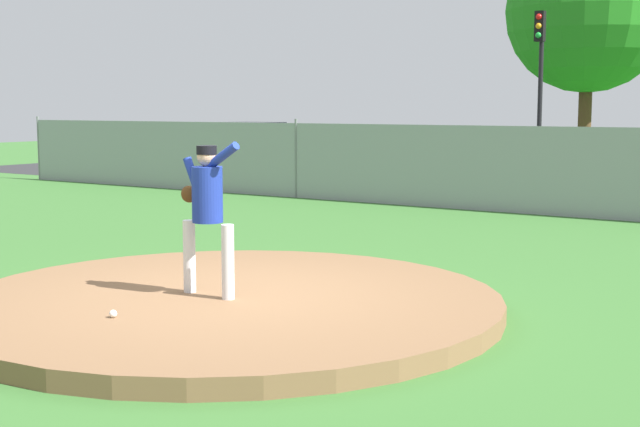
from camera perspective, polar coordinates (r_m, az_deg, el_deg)
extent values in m
plane|color=#386B2D|center=(14.43, 9.55, -1.76)|extent=(80.00, 80.00, 0.00)
cube|color=#2B2B2D|center=(22.39, 18.62, 1.05)|extent=(44.00, 7.00, 0.01)
cylinder|color=brown|center=(9.38, -5.93, -5.81)|extent=(5.75, 5.75, 0.19)
cylinder|color=silver|center=(9.46, -8.46, -2.76)|extent=(0.13, 0.13, 0.78)
cylinder|color=silver|center=(9.06, -5.99, -3.15)|extent=(0.13, 0.13, 0.78)
cylinder|color=navy|center=(9.17, -7.32, 1.23)|extent=(0.32, 0.32, 0.58)
cylinder|color=navy|center=(9.02, -6.49, 3.60)|extent=(0.50, 0.12, 0.34)
cylinder|color=navy|center=(9.27, -8.17, 2.23)|extent=(0.28, 0.11, 0.46)
ellipsoid|color=#4C2D14|center=(9.40, -8.49, 1.25)|extent=(0.20, 0.12, 0.18)
sphere|color=tan|center=(9.14, -7.36, 3.67)|extent=(0.20, 0.20, 0.20)
cylinder|color=black|center=(9.13, -7.36, 4.10)|extent=(0.21, 0.21, 0.09)
sphere|color=white|center=(8.53, -13.26, -6.34)|extent=(0.07, 0.07, 0.07)
cube|color=gray|center=(18.04, 14.90, 2.66)|extent=(31.36, 0.03, 1.77)
cylinder|color=slate|center=(27.49, -17.76, 4.06)|extent=(0.07, 0.07, 1.87)
cylinder|color=slate|center=(20.94, -1.55, 3.59)|extent=(0.07, 0.07, 1.87)
cube|color=silver|center=(27.32, -5.28, 3.73)|extent=(2.09, 4.78, 0.65)
cube|color=black|center=(27.29, -5.30, 5.16)|extent=(1.84, 2.66, 0.71)
cylinder|color=black|center=(28.44, -3.31, 3.22)|extent=(1.97, 0.73, 0.64)
cylinder|color=black|center=(26.28, -7.40, 2.87)|extent=(1.97, 0.73, 0.64)
cone|color=orange|center=(21.34, 12.31, 1.73)|extent=(0.32, 0.32, 0.55)
cube|color=black|center=(21.36, 12.29, 1.04)|extent=(0.40, 0.40, 0.03)
cylinder|color=black|center=(27.64, 14.08, 7.43)|extent=(0.14, 0.14, 4.99)
cube|color=black|center=(27.57, 14.07, 11.69)|extent=(0.28, 0.24, 0.90)
sphere|color=red|center=(27.48, 14.00, 12.27)|extent=(0.18, 0.18, 0.18)
sphere|color=orange|center=(27.46, 13.99, 11.71)|extent=(0.18, 0.18, 0.18)
sphere|color=green|center=(27.44, 13.97, 11.15)|extent=(0.18, 0.18, 0.18)
cylinder|color=#4C331E|center=(32.16, 16.78, 5.90)|extent=(0.45, 0.45, 3.48)
sphere|color=#25841E|center=(32.32, 17.01, 12.50)|extent=(5.65, 5.65, 5.65)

